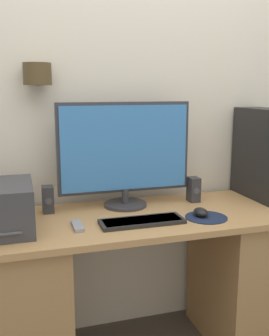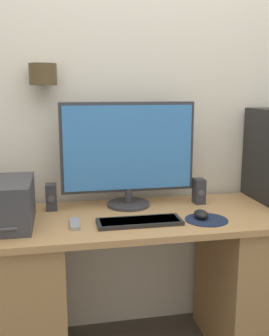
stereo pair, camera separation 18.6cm
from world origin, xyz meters
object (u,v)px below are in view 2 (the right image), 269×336
at_px(monitor, 128,151).
at_px(speaker_left, 51,197).
at_px(speaker_right, 199,191).
at_px(mouse, 201,214).
at_px(keyboard, 139,221).
at_px(remote_control, 75,224).

relative_size(monitor, speaker_left, 5.18).
bearing_deg(speaker_right, mouse, -107.71).
xyz_separation_m(mouse, speaker_right, (0.08, 0.26, 0.04)).
bearing_deg(keyboard, speaker_right, 34.62).
xyz_separation_m(monitor, speaker_right, (0.38, -0.03, -0.22)).
bearing_deg(keyboard, remote_control, 174.17).
bearing_deg(mouse, speaker_left, 157.61).
bearing_deg(speaker_left, keyboard, -36.48).
distance_m(mouse, speaker_left, 0.75).
bearing_deg(monitor, mouse, -43.35).
height_order(monitor, remote_control, monitor).
height_order(keyboard, speaker_left, speaker_left).
relative_size(keyboard, speaker_right, 2.91).
xyz_separation_m(monitor, speaker_left, (-0.40, 0.00, -0.22)).
distance_m(monitor, remote_control, 0.48).
xyz_separation_m(keyboard, remote_control, (-0.29, 0.03, -0.00)).
bearing_deg(speaker_left, mouse, -22.39).
bearing_deg(remote_control, mouse, -2.23).
height_order(monitor, mouse, monitor).
bearing_deg(monitor, speaker_right, -3.98).
relative_size(speaker_left, speaker_right, 1.00).
relative_size(mouse, speaker_left, 0.67).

